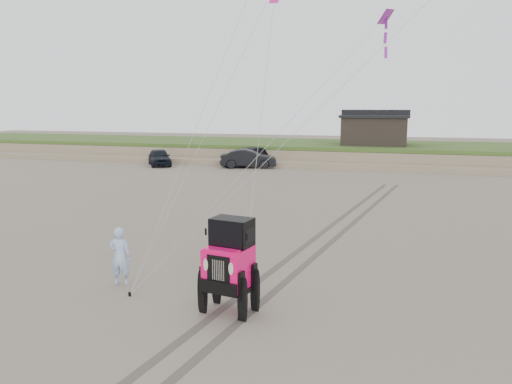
# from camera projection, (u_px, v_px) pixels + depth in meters

# --- Properties ---
(ground) EXTENTS (160.00, 160.00, 0.00)m
(ground) POSITION_uv_depth(u_px,v_px,m) (219.00, 297.00, 14.36)
(ground) COLOR #6B6054
(ground) RESTS_ON ground
(dune_ridge) EXTENTS (160.00, 14.25, 1.73)m
(dune_ridge) POSITION_uv_depth(u_px,v_px,m) (354.00, 153.00, 49.60)
(dune_ridge) COLOR #7A6B54
(dune_ridge) RESTS_ON ground
(cabin) EXTENTS (6.40, 5.40, 3.35)m
(cabin) POSITION_uv_depth(u_px,v_px,m) (375.00, 129.00, 48.15)
(cabin) COLOR black
(cabin) RESTS_ON dune_ridge
(truck_a) EXTENTS (4.00, 4.76, 1.54)m
(truck_a) POSITION_uv_depth(u_px,v_px,m) (160.00, 157.00, 45.95)
(truck_a) COLOR black
(truck_a) RESTS_ON ground
(truck_b) EXTENTS (5.21, 2.93, 1.63)m
(truck_b) POSITION_uv_depth(u_px,v_px,m) (249.00, 159.00, 44.31)
(truck_b) COLOR black
(truck_b) RESTS_ON ground
(truck_c) EXTENTS (4.56, 6.08, 1.64)m
(truck_c) POSITION_uv_depth(u_px,v_px,m) (248.00, 157.00, 46.01)
(truck_c) COLOR black
(truck_c) RESTS_ON ground
(jeep) EXTENTS (3.21, 5.76, 2.03)m
(jeep) POSITION_uv_depth(u_px,v_px,m) (229.00, 276.00, 13.17)
(jeep) COLOR #F90A60
(jeep) RESTS_ON ground
(man) EXTENTS (0.74, 0.56, 1.82)m
(man) POSITION_uv_depth(u_px,v_px,m) (120.00, 256.00, 15.24)
(man) COLOR #8097C7
(man) RESTS_ON ground
(stake_main) EXTENTS (0.08, 0.08, 0.12)m
(stake_main) POSITION_uv_depth(u_px,v_px,m) (130.00, 294.00, 14.45)
(stake_main) COLOR black
(stake_main) RESTS_ON ground
(stake_aux) EXTENTS (0.08, 0.08, 0.12)m
(stake_aux) POSITION_uv_depth(u_px,v_px,m) (239.00, 318.00, 12.83)
(stake_aux) COLOR black
(stake_aux) RESTS_ON ground
(tire_tracks) EXTENTS (5.22, 29.74, 0.01)m
(tire_tracks) POSITION_uv_depth(u_px,v_px,m) (330.00, 235.00, 21.34)
(tire_tracks) COLOR #4C443D
(tire_tracks) RESTS_ON ground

